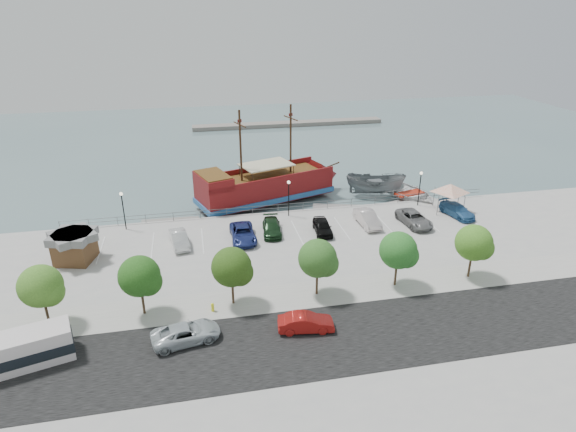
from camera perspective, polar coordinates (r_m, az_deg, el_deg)
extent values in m
plane|color=slate|center=(50.15, 1.58, -3.95)|extent=(160.00, 160.00, 0.00)
cube|color=#9A9998|center=(33.50, 10.22, -19.82)|extent=(100.00, 58.00, 1.20)
cube|color=black|center=(36.63, 7.42, -13.95)|extent=(100.00, 8.00, 0.04)
cube|color=#9A9791|center=(41.28, 4.76, -9.01)|extent=(100.00, 4.00, 0.05)
cylinder|color=#5A5F61|center=(56.24, -0.19, 1.43)|extent=(50.00, 0.06, 0.06)
cylinder|color=#5A5F61|center=(56.39, -0.19, 1.05)|extent=(50.00, 0.06, 0.06)
cube|color=gray|center=(102.86, 0.08, 10.86)|extent=(40.00, 3.00, 0.80)
cube|color=maroon|center=(61.26, -2.71, 3.39)|extent=(17.91, 10.58, 2.78)
cube|color=#255B9A|center=(61.58, -2.70, 2.60)|extent=(18.32, 10.99, 0.64)
cone|color=maroon|center=(65.88, 4.56, 4.82)|extent=(4.89, 5.96, 5.13)
cube|color=maroon|center=(57.85, -8.86, 4.14)|extent=(4.76, 6.09, 1.50)
cube|color=brown|center=(57.59, -8.91, 4.89)|extent=(4.42, 5.62, 0.13)
cube|color=brown|center=(61.01, -2.29, 4.75)|extent=(14.67, 8.94, 0.16)
cube|color=maroon|center=(62.84, -3.84, 5.60)|extent=(16.26, 5.72, 0.75)
cube|color=maroon|center=(58.53, -1.57, 4.26)|extent=(16.26, 5.72, 0.75)
cylinder|color=#382111|center=(61.27, 0.31, 9.08)|extent=(0.33, 0.33, 8.77)
cylinder|color=#382111|center=(58.15, -5.64, 8.17)|extent=(0.33, 0.33, 8.77)
cylinder|color=#382111|center=(60.65, 0.32, 11.53)|extent=(1.18, 3.08, 0.15)
cylinder|color=#382111|center=(57.50, -5.75, 10.73)|extent=(1.18, 3.08, 0.15)
cube|color=beige|center=(60.38, -2.59, 6.09)|extent=(7.18, 5.85, 0.13)
cylinder|color=#382111|center=(65.90, 5.13, 5.98)|extent=(2.57, 1.02, 0.63)
imported|color=slate|center=(64.26, 10.30, 3.50)|extent=(8.20, 5.46, 2.97)
imported|color=silver|center=(63.92, 14.27, 2.40)|extent=(7.51, 9.19, 1.67)
cube|color=gray|center=(57.37, -13.79, -0.74)|extent=(6.64, 2.10, 0.38)
cube|color=slate|center=(59.85, 6.23, 0.88)|extent=(7.07, 3.67, 0.39)
cube|color=gray|center=(63.07, 14.11, 1.51)|extent=(7.74, 4.19, 0.43)
cube|color=brown|center=(49.65, -23.93, -3.67)|extent=(3.82, 3.82, 2.29)
cube|color=slate|center=(49.07, -24.19, -2.21)|extent=(4.33, 4.33, 0.73)
cylinder|color=slate|center=(60.40, 16.91, 2.24)|extent=(0.10, 0.10, 2.44)
cylinder|color=slate|center=(60.98, 19.57, 2.09)|extent=(0.10, 0.10, 2.44)
cylinder|color=slate|center=(57.76, 17.34, 1.20)|extent=(0.10, 0.10, 2.44)
cylinder|color=slate|center=(58.37, 20.11, 1.05)|extent=(0.10, 0.10, 2.44)
pyramid|color=white|center=(58.62, 18.75, 3.61)|extent=(5.89, 5.89, 1.00)
imported|color=silver|center=(36.27, -11.99, -13.42)|extent=(5.25, 3.17, 1.36)
imported|color=#AB1916|center=(36.54, 2.13, -12.51)|extent=(4.32, 1.98, 1.37)
cube|color=silver|center=(37.73, -29.29, -13.79)|extent=(6.98, 3.97, 2.36)
cube|color=black|center=(37.81, -29.25, -13.96)|extent=(7.10, 4.09, 0.76)
cylinder|color=yellow|center=(39.16, -8.92, -10.73)|extent=(0.25, 0.25, 0.61)
sphere|color=yellow|center=(38.98, -8.95, -10.34)|extent=(0.27, 0.27, 0.27)
cylinder|color=black|center=(54.25, -18.88, 0.42)|extent=(0.12, 0.12, 4.00)
sphere|color=#FFF2CC|center=(53.50, -19.18, 2.49)|extent=(0.36, 0.36, 0.36)
cylinder|color=black|center=(54.67, 0.08, 1.94)|extent=(0.12, 0.12, 4.00)
sphere|color=#FFF2CC|center=(53.92, 0.08, 4.02)|extent=(0.36, 0.36, 0.36)
cylinder|color=black|center=(59.77, 15.30, 3.01)|extent=(0.12, 0.12, 4.00)
sphere|color=#FFF2CC|center=(59.09, 15.52, 4.92)|extent=(0.36, 0.36, 0.36)
cylinder|color=#473321|center=(41.11, -26.68, -10.15)|extent=(0.20, 0.20, 2.20)
sphere|color=#3F6E22|center=(39.97, -27.28, -7.38)|extent=(3.20, 3.20, 3.20)
sphere|color=#3F6E22|center=(39.74, -26.44, -8.06)|extent=(2.20, 2.20, 2.20)
cylinder|color=#473321|center=(39.68, -16.81, -9.69)|extent=(0.20, 0.20, 2.20)
sphere|color=#204D16|center=(38.50, -17.21, -6.82)|extent=(3.20, 3.20, 3.20)
sphere|color=#204D16|center=(38.37, -16.28, -7.50)|extent=(2.20, 2.20, 2.20)
cylinder|color=#473321|center=(39.46, -6.56, -8.91)|extent=(0.20, 0.20, 2.20)
sphere|color=#284713|center=(38.27, -6.72, -6.01)|extent=(3.20, 3.20, 3.20)
sphere|color=#284713|center=(38.25, -5.75, -6.67)|extent=(2.20, 2.20, 2.20)
cylinder|color=#473321|center=(40.47, 3.44, -7.88)|extent=(0.20, 0.20, 2.20)
sphere|color=#2C581F|center=(39.31, 3.52, -5.03)|extent=(3.20, 3.20, 3.20)
sphere|color=#2C581F|center=(39.40, 4.47, -5.65)|extent=(2.20, 2.20, 2.20)
cylinder|color=#473321|center=(42.62, 12.64, -6.72)|extent=(0.20, 0.20, 2.20)
sphere|color=#256122|center=(41.52, 12.92, -3.98)|extent=(3.20, 3.20, 3.20)
sphere|color=#256122|center=(41.70, 13.79, -4.56)|extent=(2.20, 2.20, 2.20)
cylinder|color=#473321|center=(45.75, 20.74, -5.55)|extent=(0.20, 0.20, 2.20)
sphere|color=#3E7320|center=(44.73, 21.16, -2.97)|extent=(3.20, 3.20, 3.20)
sphere|color=#3E7320|center=(44.99, 21.93, -3.51)|extent=(2.20, 2.20, 2.20)
imported|color=silver|center=(49.55, -12.76, -2.70)|extent=(2.21, 4.58, 1.45)
imported|color=navy|center=(49.74, -5.37, -2.07)|extent=(2.44, 5.25, 1.46)
imported|color=black|center=(50.99, -1.94, -1.36)|extent=(2.39, 4.84, 1.35)
imported|color=black|center=(51.17, 4.12, -1.25)|extent=(2.08, 4.42, 1.46)
imported|color=beige|center=(53.52, 9.38, -0.29)|extent=(1.87, 4.86, 1.58)
imported|color=slate|center=(54.74, 14.74, -0.31)|extent=(2.85, 5.36, 1.43)
imported|color=#2D6196|center=(58.47, 19.41, 0.64)|extent=(2.91, 5.14, 1.40)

